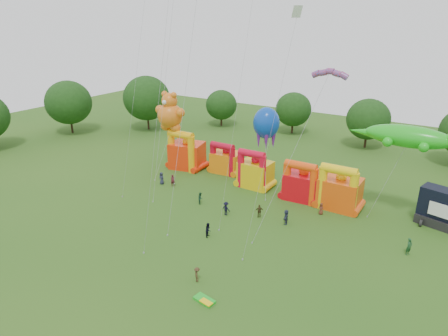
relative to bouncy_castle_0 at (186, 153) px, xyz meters
The scene contains 23 objects.
ground 31.73m from the bouncy_castle_0, 61.63° to the right, with size 160.00×160.00×0.00m, color #285718.
tree_ring 30.76m from the bouncy_castle_0, 63.03° to the right, with size 123.31×125.41×12.07m.
bouncy_castle_0 is the anchor object (origin of this frame).
bouncy_castle_1 7.03m from the bouncy_castle_0, 15.15° to the left, with size 4.91×4.07×5.33m.
bouncy_castle_2 13.63m from the bouncy_castle_0, ahead, with size 4.76×3.88×6.07m.
bouncy_castle_3 21.35m from the bouncy_castle_0, ahead, with size 5.20×4.28×5.91m.
bouncy_castle_4 26.55m from the bouncy_castle_0, ahead, with size 5.28×4.25×6.44m.
teddy_bear_kite 5.34m from the bouncy_castle_0, 129.25° to the right, with size 5.74×8.31×13.05m.
gecko_kite 33.43m from the bouncy_castle_0, ahead, with size 13.16×4.57×12.16m.
octopus_kite 15.63m from the bouncy_castle_0, ahead, with size 4.81×7.13×12.07m.
parafoil_kites 21.49m from the bouncy_castle_0, 34.42° to the right, with size 25.96×15.51×31.96m.
diamond_kites 23.92m from the bouncy_castle_0, 49.02° to the right, with size 24.96×15.80×36.07m.
folded_kite_bundle 34.60m from the bouncy_castle_0, 50.29° to the right, with size 2.13×1.34×0.31m.
spectator_0 7.93m from the bouncy_castle_0, 82.20° to the right, with size 0.94×0.61×1.92m, color #25283D.
spectator_1 8.27m from the bouncy_castle_0, 67.54° to the right, with size 0.69×0.45×1.89m, color #541825.
spectator_2 14.41m from the bouncy_castle_0, 45.24° to the right, with size 0.80×0.62×1.65m, color #193F27.
spectator_3 18.65m from the bouncy_castle_0, 36.98° to the right, with size 1.19×0.68×1.84m, color black.
spectator_4 21.14m from the bouncy_castle_0, 26.78° to the right, with size 1.05×0.44×1.80m, color #45381B.
spectator_5 24.30m from the bouncy_castle_0, 22.50° to the right, with size 1.79×0.57×1.93m, color #2A2F46.
spectator_6 25.68m from the bouncy_castle_0, 10.09° to the right, with size 0.77×0.50×1.58m, color #612B1B.
spectator_7 37.45m from the bouncy_castle_0, 13.28° to the right, with size 0.72×0.47×1.98m, color #1C4724.
spectator_8 23.29m from the bouncy_castle_0, 46.66° to the right, with size 0.85×0.66×1.75m, color black.
spectator_9 31.52m from the bouncy_castle_0, 51.10° to the right, with size 1.00×0.57×1.54m, color #3F2E19.
Camera 1 is at (24.12, -22.78, 24.19)m, focal length 32.00 mm.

